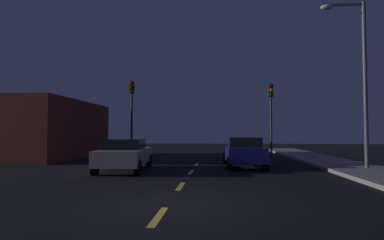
# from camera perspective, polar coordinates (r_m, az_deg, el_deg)

# --- Properties ---
(ground_plane) EXTENTS (80.00, 80.00, 0.00)m
(ground_plane) POSITION_cam_1_polar(r_m,az_deg,el_deg) (14.93, 0.00, -8.84)
(ground_plane) COLOR black
(sidewalk_curb_right) EXTENTS (3.00, 40.00, 0.15)m
(sidewalk_curb_right) POSITION_cam_1_polar(r_m,az_deg,el_deg) (16.14, 27.87, -7.81)
(sidewalk_curb_right) COLOR gray
(sidewalk_curb_right) RESTS_ON ground_plane
(lane_stripe_nearest) EXTENTS (0.16, 1.60, 0.01)m
(lane_stripe_nearest) POSITION_cam_1_polar(r_m,az_deg,el_deg) (6.90, -5.85, -16.40)
(lane_stripe_nearest) COLOR #EACC4C
(lane_stripe_nearest) RESTS_ON ground_plane
(lane_stripe_second) EXTENTS (0.16, 1.60, 0.01)m
(lane_stripe_second) POSITION_cam_1_polar(r_m,az_deg,el_deg) (10.59, -2.00, -11.48)
(lane_stripe_second) COLOR #EACC4C
(lane_stripe_second) RESTS_ON ground_plane
(lane_stripe_third) EXTENTS (0.16, 1.60, 0.01)m
(lane_stripe_third) POSITION_cam_1_polar(r_m,az_deg,el_deg) (14.33, -0.20, -9.09)
(lane_stripe_third) COLOR #EACC4C
(lane_stripe_third) RESTS_ON ground_plane
(lane_stripe_fourth) EXTENTS (0.16, 1.60, 0.01)m
(lane_stripe_fourth) POSITION_cam_1_polar(r_m,az_deg,el_deg) (18.10, 0.84, -7.69)
(lane_stripe_fourth) COLOR #EACC4C
(lane_stripe_fourth) RESTS_ON ground_plane
(traffic_signal_left) EXTENTS (0.32, 0.38, 5.44)m
(traffic_signal_left) POSITION_cam_1_polar(r_m,az_deg,el_deg) (23.84, -10.48, 2.70)
(traffic_signal_left) COLOR black
(traffic_signal_left) RESTS_ON ground_plane
(traffic_signal_right) EXTENTS (0.32, 0.38, 5.13)m
(traffic_signal_right) POSITION_cam_1_polar(r_m,az_deg,el_deg) (23.27, 13.63, 2.37)
(traffic_signal_right) COLOR #2D2D30
(traffic_signal_right) RESTS_ON ground_plane
(car_stopped_ahead) EXTENTS (2.00, 4.63, 1.48)m
(car_stopped_ahead) POSITION_cam_1_polar(r_m,az_deg,el_deg) (16.89, 8.98, -5.45)
(car_stopped_ahead) COLOR navy
(car_stopped_ahead) RESTS_ON ground_plane
(car_adjacent_lane) EXTENTS (2.24, 4.52, 1.43)m
(car_adjacent_lane) POSITION_cam_1_polar(r_m,az_deg,el_deg) (15.07, -11.66, -5.88)
(car_adjacent_lane) COLOR beige
(car_adjacent_lane) RESTS_ON ground_plane
(street_lamp_right) EXTENTS (2.00, 0.36, 7.67)m
(street_lamp_right) POSITION_cam_1_polar(r_m,az_deg,el_deg) (16.70, 27.02, 7.93)
(street_lamp_right) COLOR #4C4C51
(street_lamp_right) RESTS_ON ground_plane
(storefront_left) EXTENTS (4.40, 9.75, 3.91)m
(storefront_left) POSITION_cam_1_polar(r_m,az_deg,el_deg) (24.57, -22.99, -1.55)
(storefront_left) COLOR maroon
(storefront_left) RESTS_ON ground_plane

